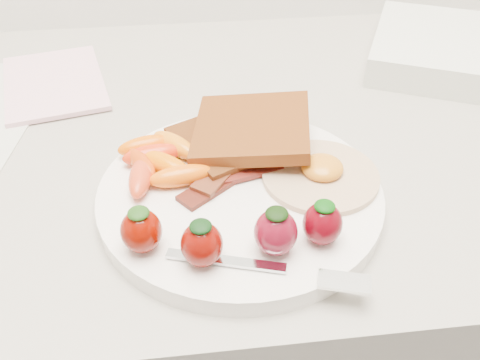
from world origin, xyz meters
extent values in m
cube|color=gray|center=(0.00, 1.70, 0.45)|extent=(2.00, 0.60, 0.90)
cylinder|color=white|center=(0.01, 1.56, 0.91)|extent=(0.27, 0.27, 0.02)
cube|color=#4E1C0A|center=(0.01, 1.63, 0.93)|extent=(0.13, 0.13, 0.01)
cube|color=#461C05|center=(0.03, 1.63, 0.94)|extent=(0.14, 0.14, 0.03)
cylinder|color=#EBE7C3|center=(0.09, 1.57, 0.92)|extent=(0.14, 0.14, 0.01)
ellipsoid|color=orange|center=(0.09, 1.57, 0.93)|extent=(0.05, 0.05, 0.02)
cube|color=#39070A|center=(-0.01, 1.57, 0.92)|extent=(0.09, 0.08, 0.00)
cube|color=#4A0D08|center=(0.01, 1.58, 0.92)|extent=(0.10, 0.05, 0.00)
cube|color=#320808|center=(0.00, 1.59, 0.92)|extent=(0.07, 0.09, 0.00)
ellipsoid|color=red|center=(-0.07, 1.61, 0.93)|extent=(0.06, 0.03, 0.02)
ellipsoid|color=#EA6A00|center=(-0.06, 1.59, 0.93)|extent=(0.06, 0.06, 0.02)
ellipsoid|color=red|center=(-0.08, 1.58, 0.93)|extent=(0.03, 0.06, 0.02)
ellipsoid|color=orange|center=(-0.05, 1.63, 0.93)|extent=(0.06, 0.06, 0.02)
ellipsoid|color=#E75C02|center=(-0.08, 1.63, 0.93)|extent=(0.06, 0.03, 0.02)
ellipsoid|color=#EA5F08|center=(-0.04, 1.57, 0.93)|extent=(0.06, 0.03, 0.02)
ellipsoid|color=#C63D09|center=(-0.08, 1.60, 0.93)|extent=(0.04, 0.05, 0.02)
ellipsoid|color=#680900|center=(-0.08, 1.49, 0.94)|extent=(0.03, 0.03, 0.04)
ellipsoid|color=#193F0E|center=(-0.08, 1.49, 0.96)|extent=(0.02, 0.02, 0.01)
ellipsoid|color=#630803|center=(-0.03, 1.47, 0.94)|extent=(0.03, 0.03, 0.04)
ellipsoid|color=black|center=(-0.03, 1.47, 0.96)|extent=(0.02, 0.02, 0.01)
ellipsoid|color=maroon|center=(0.03, 1.48, 0.94)|extent=(0.04, 0.04, 0.04)
ellipsoid|color=black|center=(0.03, 1.48, 0.96)|extent=(0.02, 0.02, 0.01)
ellipsoid|color=#54020B|center=(0.07, 1.49, 0.94)|extent=(0.03, 0.03, 0.04)
ellipsoid|color=#073F07|center=(0.07, 1.49, 0.96)|extent=(0.02, 0.02, 0.01)
cube|color=silver|center=(-0.01, 1.47, 0.92)|extent=(0.10, 0.04, 0.00)
cube|color=white|center=(0.08, 1.44, 0.92)|extent=(0.04, 0.03, 0.00)
cube|color=#EEB3C1|center=(-0.20, 1.82, 0.91)|extent=(0.16, 0.20, 0.01)
cube|color=silver|center=(0.36, 1.80, 0.92)|extent=(0.32, 0.30, 0.04)
camera|label=1|loc=(-0.04, 1.18, 1.24)|focal=40.00mm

